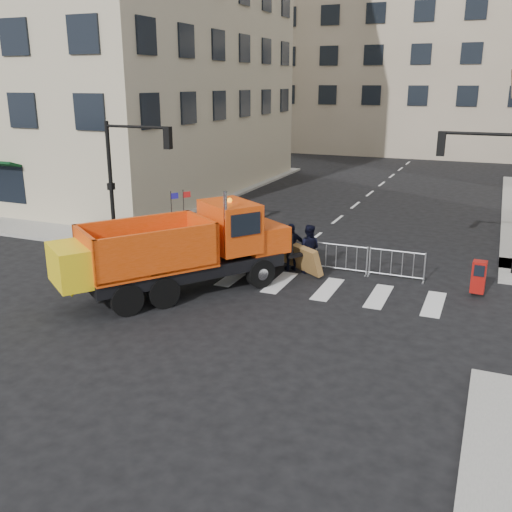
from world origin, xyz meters
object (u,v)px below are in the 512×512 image
at_px(cop_c, 292,247).
at_px(worker, 199,234).
at_px(plow_truck, 178,248).
at_px(newspaper_box, 479,277).
at_px(cop_b, 308,249).
at_px(cop_a, 266,246).

bearing_deg(cop_c, worker, -39.86).
distance_m(plow_truck, newspaper_box, 10.17).
xyz_separation_m(plow_truck, newspaper_box, (9.47, 3.62, -0.89)).
distance_m(worker, newspaper_box, 10.86).
relative_size(cop_b, worker, 1.14).
relative_size(cop_a, cop_b, 0.90).
distance_m(plow_truck, cop_b, 5.14).
bearing_deg(plow_truck, cop_a, 11.78).
distance_m(plow_truck, worker, 4.28).
bearing_deg(cop_b, cop_c, -6.71).
relative_size(cop_a, newspaper_box, 1.54).
xyz_separation_m(plow_truck, cop_b, (3.39, 3.81, -0.65)).
bearing_deg(worker, cop_a, -15.89).
height_order(cop_b, cop_c, cop_b).
distance_m(plow_truck, cop_c, 4.73).
relative_size(worker, newspaper_box, 1.50).
height_order(plow_truck, newspaper_box, plow_truck).
height_order(cop_c, worker, cop_c).
bearing_deg(cop_c, plow_truck, 17.33).
bearing_deg(cop_a, worker, -27.86).
relative_size(plow_truck, cop_c, 4.81).
distance_m(cop_c, newspaper_box, 6.75).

